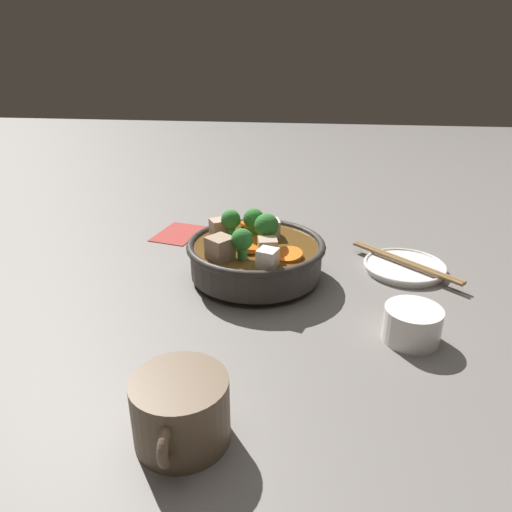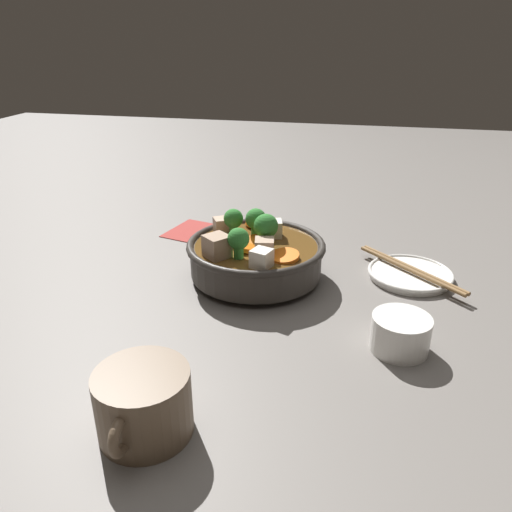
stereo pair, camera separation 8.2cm
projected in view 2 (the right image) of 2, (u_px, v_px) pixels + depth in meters
ground_plane at (256, 278)px, 0.83m from camera, size 3.00×3.00×0.00m
stirfry_bowl at (255, 254)px, 0.81m from camera, size 0.23×0.23×0.12m
side_saucer at (410, 274)px, 0.83m from camera, size 0.14×0.14×0.01m
tea_cup at (400, 333)px, 0.64m from camera, size 0.08×0.08×0.05m
dark_mug at (143, 404)px, 0.50m from camera, size 0.12×0.10×0.07m
napkin at (190, 230)px, 1.02m from camera, size 0.13×0.10×0.00m
chopsticks_pair at (411, 269)px, 0.83m from camera, size 0.16×0.17×0.01m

